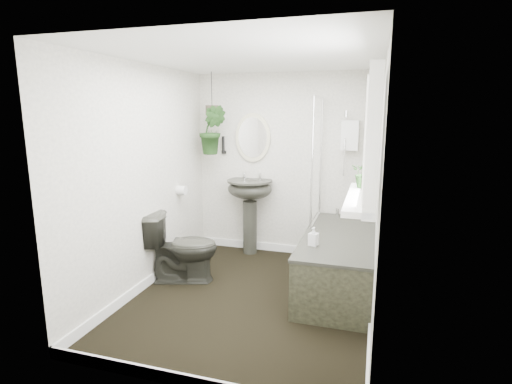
# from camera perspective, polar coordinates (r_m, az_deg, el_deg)

# --- Properties ---
(floor) EXTENTS (2.30, 2.80, 0.02)m
(floor) POSITION_cam_1_polar(r_m,az_deg,el_deg) (4.13, -0.62, -14.98)
(floor) COLOR black
(floor) RESTS_ON ground
(ceiling) EXTENTS (2.30, 2.80, 0.02)m
(ceiling) POSITION_cam_1_polar(r_m,az_deg,el_deg) (3.73, -0.70, 18.87)
(ceiling) COLOR white
(ceiling) RESTS_ON ground
(wall_back) EXTENTS (2.30, 0.02, 2.30)m
(wall_back) POSITION_cam_1_polar(r_m,az_deg,el_deg) (5.11, 4.10, 3.79)
(wall_back) COLOR silver
(wall_back) RESTS_ON ground
(wall_front) EXTENTS (2.30, 0.02, 2.30)m
(wall_front) POSITION_cam_1_polar(r_m,az_deg,el_deg) (2.49, -10.48, -4.58)
(wall_front) COLOR silver
(wall_front) RESTS_ON ground
(wall_left) EXTENTS (0.02, 2.80, 2.30)m
(wall_left) POSITION_cam_1_polar(r_m,az_deg,el_deg) (4.25, -15.76, 1.83)
(wall_left) COLOR silver
(wall_left) RESTS_ON ground
(wall_right) EXTENTS (0.02, 2.80, 2.30)m
(wall_right) POSITION_cam_1_polar(r_m,az_deg,el_deg) (3.59, 17.28, 0.05)
(wall_right) COLOR silver
(wall_right) RESTS_ON ground
(skirting) EXTENTS (2.30, 2.80, 0.10)m
(skirting) POSITION_cam_1_polar(r_m,az_deg,el_deg) (4.10, -0.62, -14.23)
(skirting) COLOR white
(skirting) RESTS_ON floor
(bathtub) EXTENTS (0.72, 1.72, 0.58)m
(bathtub) POSITION_cam_1_polar(r_m,az_deg,el_deg) (4.32, 11.74, -9.65)
(bathtub) COLOR #282922
(bathtub) RESTS_ON floor
(bath_screen) EXTENTS (0.04, 0.72, 1.40)m
(bath_screen) POSITION_cam_1_polar(r_m,az_deg,el_deg) (4.60, 8.70, 4.47)
(bath_screen) COLOR silver
(bath_screen) RESTS_ON bathtub
(shower_box) EXTENTS (0.20, 0.10, 0.35)m
(shower_box) POSITION_cam_1_polar(r_m,az_deg,el_deg) (4.89, 13.26, 7.88)
(shower_box) COLOR white
(shower_box) RESTS_ON wall_back
(oval_mirror) EXTENTS (0.46, 0.03, 0.62)m
(oval_mirror) POSITION_cam_1_polar(r_m,az_deg,el_deg) (5.14, -0.47, 7.79)
(oval_mirror) COLOR beige
(oval_mirror) RESTS_ON wall_back
(wall_sconce) EXTENTS (0.04, 0.04, 0.22)m
(wall_sconce) POSITION_cam_1_polar(r_m,az_deg,el_deg) (5.27, -4.69, 6.75)
(wall_sconce) COLOR black
(wall_sconce) RESTS_ON wall_back
(toilet_roll_holder) EXTENTS (0.11, 0.11, 0.11)m
(toilet_roll_holder) POSITION_cam_1_polar(r_m,az_deg,el_deg) (4.86, -10.60, 0.24)
(toilet_roll_holder) COLOR white
(toilet_roll_holder) RESTS_ON wall_left
(window_recess) EXTENTS (0.08, 1.00, 0.90)m
(window_recess) POSITION_cam_1_polar(r_m,az_deg,el_deg) (2.83, 16.50, 7.38)
(window_recess) COLOR white
(window_recess) RESTS_ON wall_right
(window_sill) EXTENTS (0.18, 1.00, 0.04)m
(window_sill) POSITION_cam_1_polar(r_m,az_deg,el_deg) (2.89, 14.64, -0.86)
(window_sill) COLOR white
(window_sill) RESTS_ON wall_right
(window_blinds) EXTENTS (0.01, 0.86, 0.76)m
(window_blinds) POSITION_cam_1_polar(r_m,az_deg,el_deg) (2.83, 15.58, 7.43)
(window_blinds) COLOR white
(window_blinds) RESTS_ON wall_right
(toilet) EXTENTS (0.84, 0.63, 0.76)m
(toilet) POSITION_cam_1_polar(r_m,az_deg,el_deg) (4.45, -10.44, -7.73)
(toilet) COLOR #282922
(toilet) RESTS_ON floor
(pedestal_sink) EXTENTS (0.59, 0.51, 0.98)m
(pedestal_sink) POSITION_cam_1_polar(r_m,az_deg,el_deg) (5.18, -0.88, -3.52)
(pedestal_sink) COLOR #282922
(pedestal_sink) RESTS_ON floor
(sill_plant) EXTENTS (0.21, 0.18, 0.23)m
(sill_plant) POSITION_cam_1_polar(r_m,az_deg,el_deg) (3.16, 15.37, 2.63)
(sill_plant) COLOR black
(sill_plant) RESTS_ON window_sill
(hanging_plant) EXTENTS (0.37, 0.32, 0.60)m
(hanging_plant) POSITION_cam_1_polar(r_m,az_deg,el_deg) (5.04, -6.24, 8.79)
(hanging_plant) COLOR black
(hanging_plant) RESTS_ON ceiling
(soap_bottle) EXTENTS (0.10, 0.10, 0.18)m
(soap_bottle) POSITION_cam_1_polar(r_m,az_deg,el_deg) (3.83, 8.21, -6.29)
(soap_bottle) COLOR black
(soap_bottle) RESTS_ON bathtub
(hanging_pot) EXTENTS (0.16, 0.16, 0.12)m
(hanging_pot) POSITION_cam_1_polar(r_m,az_deg,el_deg) (5.04, -6.30, 11.54)
(hanging_pot) COLOR #3E352A
(hanging_pot) RESTS_ON ceiling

